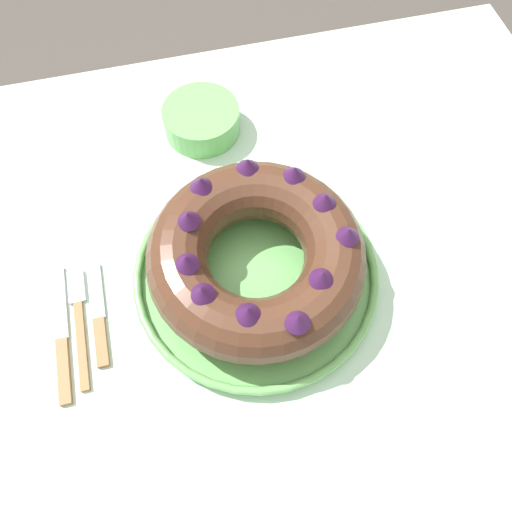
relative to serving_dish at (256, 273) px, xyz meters
The scene contains 8 objects.
ground_plane 0.79m from the serving_dish, 137.66° to the right, with size 8.00×8.00×0.00m, color #4C4742.
dining_table 0.12m from the serving_dish, 137.66° to the right, with size 1.28×1.02×0.78m.
serving_dish is the anchor object (origin of this frame).
bundt_cake 0.06m from the serving_dish, 17.17° to the left, with size 0.30×0.30×0.10m.
fork 0.26m from the serving_dish, behind, with size 0.02×0.18×0.01m.
serving_knife 0.29m from the serving_dish, behind, with size 0.02×0.21×0.01m.
cake_knife 0.23m from the serving_dish, behind, with size 0.02×0.16×0.01m.
side_bowl 0.30m from the serving_dish, 94.05° to the left, with size 0.13×0.13×0.05m, color #6BB760.
Camera 1 is at (-0.05, -0.28, 1.46)m, focal length 35.00 mm.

